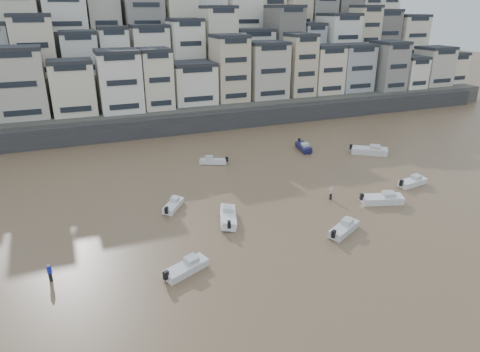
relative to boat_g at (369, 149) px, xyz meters
name	(u,v)px	position (x,y,z in m)	size (l,w,h in m)	color
harbor_wall	(198,122)	(-22.27, 24.45, 0.88)	(140.00, 3.00, 3.50)	#38383A
hillside	(171,46)	(-17.53, 64.29, 12.14)	(141.04, 66.00, 50.00)	#4C4C47
boat_g	(369,149)	(0.00, 0.00, 0.00)	(6.36, 2.08, 1.73)	silver
boat_h	(213,160)	(-25.69, 5.27, -0.24)	(4.57, 1.49, 1.25)	silver
boat_f	(173,204)	(-35.34, -8.23, -0.27)	(4.41, 1.44, 1.20)	white
boat_b	(382,198)	(-10.74, -16.47, -0.10)	(5.64, 1.85, 1.54)	silver
boat_j	(186,267)	(-37.45, -21.95, -0.21)	(4.84, 1.58, 1.32)	silver
boat_a	(344,227)	(-19.54, -21.01, -0.19)	(5.00, 1.64, 1.36)	silver
boat_i	(304,146)	(-9.07, 6.04, -0.15)	(5.23, 1.71, 1.43)	#12143B
boat_d	(413,181)	(-3.02, -13.31, -0.20)	(4.93, 1.61, 1.34)	silver
boat_c	(228,215)	(-30.30, -13.84, -0.09)	(5.68, 1.86, 1.55)	white
person_blue	(50,273)	(-49.06, -18.61, 0.00)	(0.44, 0.44, 1.74)	#1522A4
person_pink	(331,193)	(-16.00, -13.01, 0.00)	(0.44, 0.44, 1.74)	#D093A2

